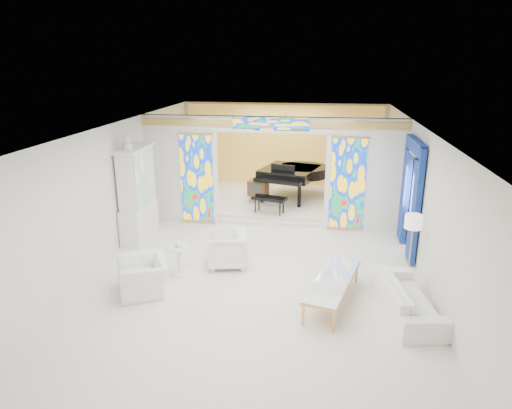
% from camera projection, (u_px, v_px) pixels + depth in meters
% --- Properties ---
extents(floor, '(12.00, 12.00, 0.00)m').
position_uv_depth(floor, '(261.00, 254.00, 10.79)').
color(floor, silver).
rests_on(floor, ground).
extents(ceiling, '(7.00, 12.00, 0.02)m').
position_uv_depth(ceiling, '(262.00, 127.00, 9.89)').
color(ceiling, white).
rests_on(ceiling, wall_back).
extents(wall_back, '(7.00, 0.02, 3.00)m').
position_uv_depth(wall_back, '(284.00, 146.00, 16.00)').
color(wall_back, silver).
rests_on(wall_back, floor).
extents(wall_front, '(7.00, 0.02, 3.00)m').
position_uv_depth(wall_front, '(185.00, 355.00, 4.68)').
color(wall_front, silver).
rests_on(wall_front, floor).
extents(wall_left, '(0.02, 12.00, 3.00)m').
position_uv_depth(wall_left, '(115.00, 188.00, 10.81)').
color(wall_left, silver).
rests_on(wall_left, floor).
extents(wall_right, '(0.02, 12.00, 3.00)m').
position_uv_depth(wall_right, '(421.00, 200.00, 9.87)').
color(wall_right, silver).
rests_on(wall_right, floor).
extents(partition_wall, '(7.00, 0.22, 3.00)m').
position_uv_depth(partition_wall, '(271.00, 167.00, 12.18)').
color(partition_wall, silver).
rests_on(partition_wall, floor).
extents(stained_glass_left, '(0.90, 0.04, 2.40)m').
position_uv_depth(stained_glass_left, '(197.00, 179.00, 12.46)').
color(stained_glass_left, gold).
rests_on(stained_glass_left, partition_wall).
extents(stained_glass_right, '(0.90, 0.04, 2.40)m').
position_uv_depth(stained_glass_right, '(348.00, 184.00, 11.91)').
color(stained_glass_right, gold).
rests_on(stained_glass_right, partition_wall).
extents(stained_glass_transom, '(2.00, 0.04, 0.34)m').
position_uv_depth(stained_glass_transom, '(271.00, 124.00, 11.72)').
color(stained_glass_transom, gold).
rests_on(stained_glass_transom, partition_wall).
extents(alcove_platform, '(6.80, 3.80, 0.18)m').
position_uv_depth(alcove_platform, '(278.00, 200.00, 14.63)').
color(alcove_platform, silver).
rests_on(alcove_platform, floor).
extents(gold_curtain_back, '(6.70, 0.10, 2.90)m').
position_uv_depth(gold_curtain_back, '(283.00, 147.00, 15.89)').
color(gold_curtain_back, gold).
rests_on(gold_curtain_back, wall_back).
extents(chandelier, '(0.48, 0.48, 0.30)m').
position_uv_depth(chandelier, '(285.00, 124.00, 13.77)').
color(chandelier, '#D5944A').
rests_on(chandelier, ceiling).
extents(blue_drapes, '(0.14, 1.85, 2.65)m').
position_uv_depth(blue_drapes, '(411.00, 188.00, 10.52)').
color(blue_drapes, navy).
rests_on(blue_drapes, wall_right).
extents(china_cabinet, '(0.56, 1.46, 2.72)m').
position_uv_depth(china_cabinet, '(138.00, 195.00, 11.44)').
color(china_cabinet, white).
rests_on(china_cabinet, floor).
extents(armchair_left, '(1.28, 1.34, 0.67)m').
position_uv_depth(armchair_left, '(143.00, 276.00, 8.96)').
color(armchair_left, white).
rests_on(armchair_left, floor).
extents(armchair_right, '(1.00, 0.98, 0.78)m').
position_uv_depth(armchair_right, '(227.00, 249.00, 10.10)').
color(armchair_right, silver).
rests_on(armchair_right, floor).
extents(sofa, '(1.12, 2.17, 0.60)m').
position_uv_depth(sofa, '(407.00, 298.00, 8.21)').
color(sofa, white).
rests_on(sofa, floor).
extents(side_table, '(0.59, 0.59, 0.63)m').
position_uv_depth(side_table, '(179.00, 256.00, 9.69)').
color(side_table, white).
rests_on(side_table, floor).
extents(vase, '(0.17, 0.17, 0.17)m').
position_uv_depth(vase, '(178.00, 243.00, 9.60)').
color(vase, silver).
rests_on(vase, side_table).
extents(coffee_table, '(1.16, 2.21, 0.47)m').
position_uv_depth(coffee_table, '(333.00, 281.00, 8.54)').
color(coffee_table, white).
rests_on(coffee_table, floor).
extents(floor_lamp, '(0.37, 0.37, 1.44)m').
position_uv_depth(floor_lamp, '(413.00, 225.00, 9.16)').
color(floor_lamp, '#D5944A').
rests_on(floor_lamp, floor).
extents(grand_piano, '(2.43, 3.15, 1.21)m').
position_uv_depth(grand_piano, '(295.00, 173.00, 14.38)').
color(grand_piano, black).
rests_on(grand_piano, alcove_platform).
extents(tv_console, '(0.66, 0.52, 0.67)m').
position_uv_depth(tv_console, '(258.00, 188.00, 14.06)').
color(tv_console, brown).
rests_on(tv_console, alcove_platform).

